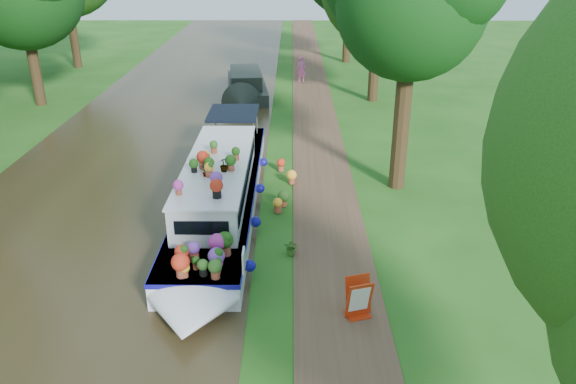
{
  "coord_description": "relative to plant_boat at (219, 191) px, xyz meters",
  "views": [
    {
      "loc": [
        0.04,
        -15.51,
        8.02
      ],
      "look_at": [
        -0.06,
        -0.44,
        1.3
      ],
      "focal_mm": 35.0,
      "sensor_mm": 36.0,
      "label": 1
    }
  ],
  "objects": [
    {
      "name": "plant_boat",
      "position": [
        0.0,
        0.0,
        0.0
      ],
      "size": [
        2.29,
        13.52,
        2.28
      ],
      "color": "silver",
      "rests_on": "canal_water"
    },
    {
      "name": "sandwich_board",
      "position": [
        3.85,
        -5.27,
        -0.38
      ],
      "size": [
        0.65,
        0.64,
        0.97
      ],
      "rotation": [
        0.0,
        0.0,
        0.3
      ],
      "color": "red",
      "rests_on": "towpath"
    },
    {
      "name": "pedestrian_pink",
      "position": [
        2.9,
        18.77,
        -0.04
      ],
      "size": [
        0.63,
        0.48,
        1.56
      ],
      "primitive_type": "imported",
      "rotation": [
        0.0,
        0.0,
        0.2
      ],
      "color": "#E15CA2",
      "rests_on": "towpath"
    },
    {
      "name": "canal_water",
      "position": [
        -3.75,
        -0.6,
        -0.84
      ],
      "size": [
        10.0,
        100.0,
        0.02
      ],
      "primitive_type": "cube",
      "color": "#2C2413",
      "rests_on": "ground"
    },
    {
      "name": "second_boat",
      "position": [
        -0.32,
        15.46,
        -0.27
      ],
      "size": [
        2.84,
        7.58,
        1.43
      ],
      "rotation": [
        0.0,
        0.0,
        0.12
      ],
      "color": "black",
      "rests_on": "canal_water"
    },
    {
      "name": "towpath",
      "position": [
        3.45,
        -0.6,
        -0.84
      ],
      "size": [
        2.2,
        100.0,
        0.03
      ],
      "primitive_type": "cube",
      "color": "#4D3524",
      "rests_on": "ground"
    },
    {
      "name": "verge_plant",
      "position": [
        2.3,
        -2.45,
        -0.62
      ],
      "size": [
        0.5,
        0.46,
        0.47
      ],
      "primitive_type": "imported",
      "rotation": [
        0.0,
        0.0,
        -0.26
      ],
      "color": "#386A1F",
      "rests_on": "ground"
    },
    {
      "name": "ground",
      "position": [
        2.25,
        -0.6,
        -0.85
      ],
      "size": [
        100.0,
        100.0,
        0.0
      ],
      "primitive_type": "plane",
      "color": "#1D5114",
      "rests_on": "ground"
    }
  ]
}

